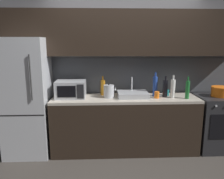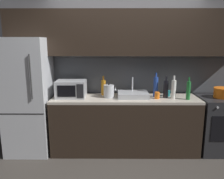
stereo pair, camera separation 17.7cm
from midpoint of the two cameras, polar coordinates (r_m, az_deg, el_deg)
name	(u,v)px [view 1 (the left image)]	position (r m, az deg, el deg)	size (l,w,h in m)	color
back_wall	(124,55)	(3.79, 1.64, 8.66)	(4.05, 0.44, 2.50)	slate
counter_run	(125,124)	(3.73, 1.87, -8.71)	(2.31, 0.60, 0.90)	black
refrigerator	(27,97)	(3.80, -21.88, -1.88)	(0.68, 0.69, 1.83)	#B7BABF
oven_range	(214,123)	(4.12, 23.31, -7.69)	(0.60, 0.62, 0.90)	#232326
microwave	(71,89)	(3.62, -11.73, 0.04)	(0.46, 0.35, 0.27)	#A8AAAF
sink_basin	(133,94)	(3.63, 3.86, -1.22)	(0.48, 0.38, 0.30)	#ADAFB5
kettle	(109,91)	(3.57, -2.22, -0.44)	(0.20, 0.17, 0.22)	#B7BABF
wine_bottle_blue	(155,86)	(3.70, 9.46, 0.85)	(0.07, 0.07, 0.39)	#234299
wine_bottle_amber	(103,87)	(3.74, -3.67, 0.56)	(0.08, 0.08, 0.32)	#B27019
wine_bottle_dark	(165,88)	(3.67, 11.92, 0.28)	(0.08, 0.08, 0.34)	black
wine_bottle_green	(187,89)	(3.65, 17.19, -0.01)	(0.06, 0.06, 0.35)	#1E6B2D
wine_bottle_white	(173,88)	(3.65, 13.77, 0.28)	(0.07, 0.07, 0.36)	silver
mug_teal	(166,93)	(3.81, 12.28, -0.78)	(0.08, 0.08, 0.09)	#19666B
mug_orange	(157,95)	(3.59, 9.86, -1.34)	(0.08, 0.08, 0.10)	orange
cooking_pot	(221,92)	(4.01, 24.58, -0.48)	(0.29, 0.29, 0.16)	orange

